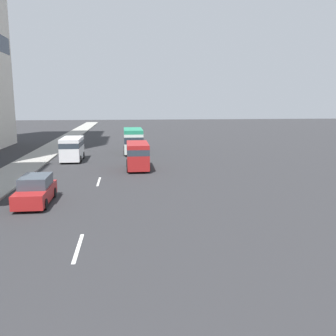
{
  "coord_description": "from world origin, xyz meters",
  "views": [
    {
      "loc": [
        -2.43,
        -2.01,
        6.02
      ],
      "look_at": [
        19.41,
        -4.64,
        2.09
      ],
      "focal_mm": 39.23,
      "sensor_mm": 36.0,
      "label": 1
    }
  ],
  "objects_px": {
    "van_second": "(72,148)",
    "minibus_fourth": "(133,140)",
    "van_third": "(138,154)",
    "car_lead": "(36,191)"
  },
  "relations": [
    {
      "from": "van_second",
      "to": "minibus_fourth",
      "type": "bearing_deg",
      "value": 127.79
    },
    {
      "from": "van_third",
      "to": "minibus_fourth",
      "type": "bearing_deg",
      "value": 0.58
    },
    {
      "from": "van_second",
      "to": "van_third",
      "type": "relative_size",
      "value": 1.02
    },
    {
      "from": "minibus_fourth",
      "to": "van_second",
      "type": "bearing_deg",
      "value": 127.79
    },
    {
      "from": "car_lead",
      "to": "van_second",
      "type": "distance_m",
      "value": 16.69
    },
    {
      "from": "car_lead",
      "to": "minibus_fourth",
      "type": "height_order",
      "value": "minibus_fourth"
    },
    {
      "from": "car_lead",
      "to": "van_third",
      "type": "height_order",
      "value": "van_third"
    },
    {
      "from": "minibus_fourth",
      "to": "van_third",
      "type": "bearing_deg",
      "value": -179.42
    },
    {
      "from": "van_third",
      "to": "minibus_fourth",
      "type": "xyz_separation_m",
      "value": [
        10.84,
        0.11,
        0.23
      ]
    },
    {
      "from": "van_third",
      "to": "minibus_fourth",
      "type": "relative_size",
      "value": 0.79
    }
  ]
}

